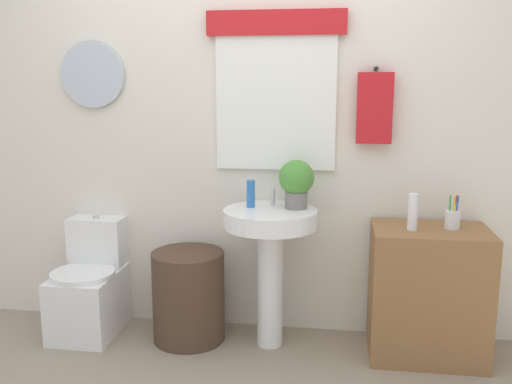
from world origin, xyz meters
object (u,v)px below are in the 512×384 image
(lotion_bottle, at_px, (413,212))
(toothbrush_cup, at_px, (453,219))
(wooden_cabinet, at_px, (428,293))
(toilet, at_px, (91,289))
(soap_bottle, at_px, (251,194))
(potted_plant, at_px, (296,181))
(pedestal_sink, at_px, (270,243))
(laundry_hamper, at_px, (189,296))

(lotion_bottle, xyz_separation_m, toothbrush_cup, (0.22, 0.06, -0.05))
(wooden_cabinet, xyz_separation_m, lotion_bottle, (-0.11, -0.04, 0.47))
(toilet, relative_size, soap_bottle, 4.50)
(wooden_cabinet, height_order, potted_plant, potted_plant)
(pedestal_sink, relative_size, potted_plant, 2.94)
(lotion_bottle, bearing_deg, potted_plant, 171.07)
(potted_plant, relative_size, toothbrush_cup, 1.50)
(potted_plant, xyz_separation_m, toothbrush_cup, (0.86, -0.04, -0.18))
(lotion_bottle, bearing_deg, wooden_cabinet, 20.00)
(wooden_cabinet, distance_m, toothbrush_cup, 0.44)
(toilet, xyz_separation_m, toothbrush_cup, (2.12, -0.01, 0.52))
(toilet, distance_m, pedestal_sink, 1.17)
(potted_plant, bearing_deg, toothbrush_cup, -2.67)
(toilet, xyz_separation_m, wooden_cabinet, (2.01, -0.03, 0.10))
(laundry_hamper, xyz_separation_m, soap_bottle, (0.37, 0.05, 0.62))
(potted_plant, bearing_deg, soap_bottle, -177.80)
(toilet, distance_m, wooden_cabinet, 2.01)
(laundry_hamper, bearing_deg, wooden_cabinet, 0.00)
(pedestal_sink, xyz_separation_m, potted_plant, (0.14, 0.06, 0.35))
(pedestal_sink, bearing_deg, laundry_hamper, 180.00)
(wooden_cabinet, height_order, toothbrush_cup, toothbrush_cup)
(potted_plant, bearing_deg, toilet, -178.71)
(soap_bottle, relative_size, lotion_bottle, 0.79)
(soap_bottle, distance_m, potted_plant, 0.27)
(wooden_cabinet, bearing_deg, toilet, 179.09)
(laundry_hamper, distance_m, wooden_cabinet, 1.38)
(laundry_hamper, distance_m, lotion_bottle, 1.39)
(pedestal_sink, bearing_deg, soap_bottle, 157.38)
(pedestal_sink, bearing_deg, lotion_bottle, -2.95)
(potted_plant, xyz_separation_m, lotion_bottle, (0.64, -0.10, -0.13))
(potted_plant, bearing_deg, wooden_cabinet, -4.60)
(wooden_cabinet, bearing_deg, lotion_bottle, -160.00)
(laundry_hamper, relative_size, toothbrush_cup, 2.92)
(wooden_cabinet, relative_size, lotion_bottle, 3.69)
(laundry_hamper, height_order, pedestal_sink, pedestal_sink)
(laundry_hamper, bearing_deg, toothbrush_cup, 0.78)
(toilet, bearing_deg, potted_plant, 1.29)
(pedestal_sink, xyz_separation_m, wooden_cabinet, (0.89, 0.00, -0.25))
(potted_plant, height_order, lotion_bottle, potted_plant)
(pedestal_sink, distance_m, soap_bottle, 0.30)
(pedestal_sink, height_order, wooden_cabinet, pedestal_sink)
(toilet, xyz_separation_m, soap_bottle, (1.00, 0.02, 0.62))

